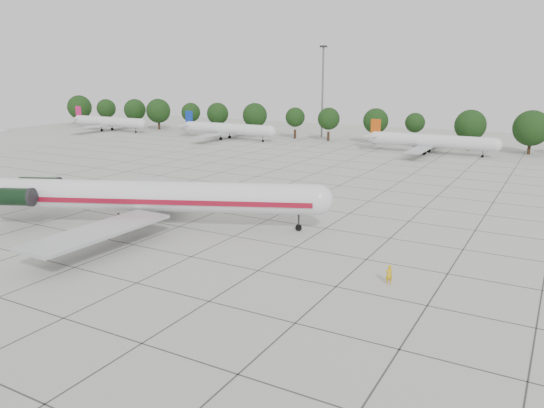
% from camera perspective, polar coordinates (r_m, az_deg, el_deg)
% --- Properties ---
extents(ground, '(260.00, 260.00, 0.00)m').
position_cam_1_polar(ground, '(61.47, -4.11, -3.48)').
color(ground, beige).
rests_on(ground, ground).
extents(apron_joints, '(170.00, 170.00, 0.02)m').
position_cam_1_polar(apron_joints, '(73.96, 2.27, -0.41)').
color(apron_joints, '#383838').
rests_on(apron_joints, ground).
extents(main_airliner, '(45.11, 33.89, 11.04)m').
position_cam_1_polar(main_airliner, '(66.44, -14.84, 0.91)').
color(main_airliner, silver).
rests_on(main_airliner, ground).
extents(ground_crew, '(0.80, 0.77, 1.84)m').
position_cam_1_polar(ground_crew, '(48.75, 12.46, -7.42)').
color(ground_crew, '#E2AC0D').
rests_on(ground_crew, ground).
extents(bg_airliner_a, '(28.24, 27.20, 7.40)m').
position_cam_1_polar(bg_airliner_a, '(177.68, -17.20, 8.44)').
color(bg_airliner_a, silver).
rests_on(bg_airliner_a, ground).
extents(bg_airliner_b, '(28.24, 27.20, 7.40)m').
position_cam_1_polar(bg_airliner_b, '(149.17, -4.82, 8.05)').
color(bg_airliner_b, silver).
rests_on(bg_airliner_b, ground).
extents(bg_airliner_c, '(28.24, 27.20, 7.40)m').
position_cam_1_polar(bg_airliner_c, '(127.57, 16.72, 6.48)').
color(bg_airliner_c, silver).
rests_on(bg_airliner_c, ground).
extents(tree_line, '(249.86, 8.44, 10.22)m').
position_cam_1_polar(tree_line, '(141.48, 11.09, 8.76)').
color(tree_line, '#332114').
rests_on(tree_line, ground).
extents(floodlight_mast, '(1.60, 1.60, 25.45)m').
position_cam_1_polar(floodlight_mast, '(154.11, 5.47, 12.47)').
color(floodlight_mast, slate).
rests_on(floodlight_mast, ground).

